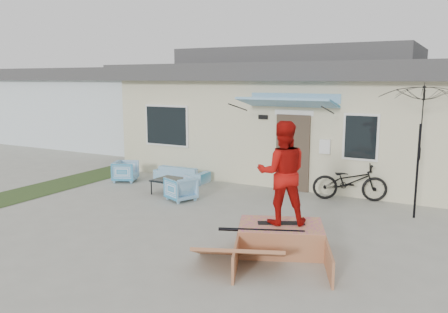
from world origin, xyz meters
The scene contains 13 objects.
ground centered at (0.00, 0.00, 0.00)m, with size 90.00×90.00×0.00m, color gray.
grass_strip centered at (-5.20, 2.00, 0.00)m, with size 1.40×8.00×0.01m, color #283D1B.
house centered at (0.00, 7.99, 1.94)m, with size 10.80×8.49×4.10m.
neighbor_house centered at (-10.50, 10.00, 1.78)m, with size 8.60×7.60×3.50m.
loveseat centered at (-2.31, 3.94, 0.32)m, with size 1.65×0.48×0.65m, color teal.
armchair_left centered at (-3.80, 3.14, 0.34)m, with size 0.66×0.62×0.68m, color teal.
armchair_right centered at (-1.13, 2.14, 0.33)m, with size 0.65×0.61×0.67m, color teal.
coffee_table centered at (-1.79, 2.59, 0.19)m, with size 0.79×0.79×0.39m, color black.
bicycle centered at (2.64, 4.19, 0.59)m, with size 0.64×1.85×1.18m, color black.
patio_umbrella centered at (4.27, 3.38, 1.75)m, with size 2.36×2.28×2.20m.
skate_ramp centered at (2.38, 0.11, 0.25)m, with size 1.47×1.97×0.49m, color #A2623E, non-canonical shape.
skateboard centered at (2.36, 0.15, 0.52)m, with size 0.83×0.21×0.05m, color black.
skater centered at (2.36, 0.15, 1.46)m, with size 0.90×0.69×1.83m, color #A50E0A.
Camera 1 is at (5.17, -7.19, 3.06)m, focal length 36.32 mm.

